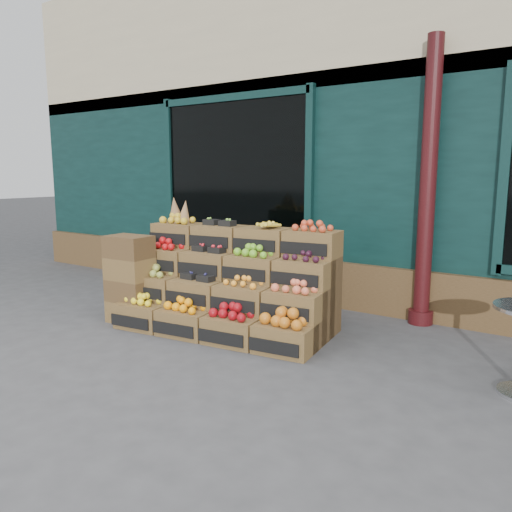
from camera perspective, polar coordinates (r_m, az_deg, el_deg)
The scene contains 5 objects.
ground at distance 4.92m, azimuth -2.74°, elevation -11.17°, with size 60.00×60.00×0.00m, color #3F3F41.
shop_facade at distance 9.23m, azimuth 17.23°, elevation 13.22°, with size 12.00×6.24×4.80m.
crate_display at distance 5.63m, azimuth -2.94°, elevation -3.75°, with size 2.43×1.40×1.45m.
spare_crates at distance 5.98m, azimuth -14.19°, elevation -2.60°, with size 0.53×0.38×1.02m.
shopkeeper at distance 7.75m, azimuth 2.08°, elevation 3.54°, with size 0.68×0.44×1.86m, color #1C6423.
Camera 1 is at (2.79, -3.66, 1.74)m, focal length 35.00 mm.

